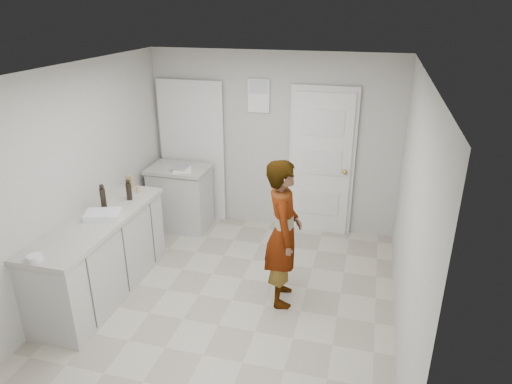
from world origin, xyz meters
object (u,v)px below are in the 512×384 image
(oil_cruet_a, at_px, (129,190))
(baking_dish, at_px, (103,215))
(person, at_px, (283,233))
(oil_cruet_b, at_px, (103,196))
(cake_mix_box, at_px, (130,181))
(spice_jar, at_px, (138,189))
(egg_bowl, at_px, (35,258))

(oil_cruet_a, height_order, baking_dish, oil_cruet_a)
(oil_cruet_a, bearing_deg, person, -5.46)
(oil_cruet_a, distance_m, oil_cruet_b, 0.33)
(cake_mix_box, distance_m, spice_jar, 0.21)
(person, bearing_deg, egg_bowl, 109.76)
(baking_dish, bearing_deg, oil_cruet_a, 86.06)
(spice_jar, distance_m, baking_dish, 0.74)
(oil_cruet_b, bearing_deg, oil_cruet_a, 59.75)
(person, relative_size, oil_cruet_b, 5.75)
(oil_cruet_a, height_order, oil_cruet_b, oil_cruet_b)
(person, distance_m, cake_mix_box, 2.13)
(cake_mix_box, relative_size, oil_cruet_b, 0.56)
(spice_jar, height_order, oil_cruet_b, oil_cruet_b)
(cake_mix_box, bearing_deg, baking_dish, -74.68)
(spice_jar, distance_m, oil_cruet_a, 0.24)
(person, xyz_separation_m, egg_bowl, (-2.01, -1.28, 0.13))
(spice_jar, relative_size, baking_dish, 0.18)
(cake_mix_box, relative_size, oil_cruet_a, 0.62)
(oil_cruet_b, bearing_deg, baking_dish, -60.82)
(cake_mix_box, relative_size, spice_jar, 2.07)
(oil_cruet_a, distance_m, egg_bowl, 1.47)
(oil_cruet_a, xyz_separation_m, oil_cruet_b, (-0.16, -0.28, 0.01))
(oil_cruet_a, bearing_deg, spice_jar, 91.61)
(spice_jar, bearing_deg, person, -12.19)
(egg_bowl, bearing_deg, person, 32.38)
(spice_jar, xyz_separation_m, baking_dish, (-0.03, -0.74, -0.01))
(oil_cruet_a, relative_size, oil_cruet_b, 0.90)
(spice_jar, height_order, oil_cruet_a, oil_cruet_a)
(oil_cruet_a, relative_size, baking_dish, 0.60)
(spice_jar, xyz_separation_m, oil_cruet_a, (0.01, -0.23, 0.08))
(spice_jar, height_order, baking_dish, spice_jar)
(person, xyz_separation_m, oil_cruet_a, (-1.88, 0.18, 0.23))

